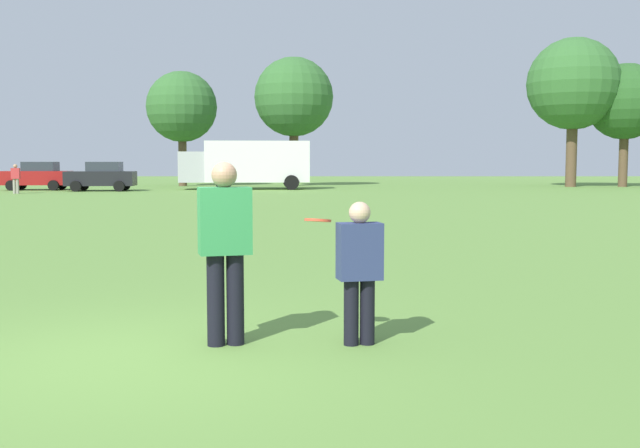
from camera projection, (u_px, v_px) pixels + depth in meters
name	position (u px, v px, depth m)	size (l,w,h in m)	color
ground_plane	(133.00, 359.00, 6.82)	(173.33, 173.33, 0.00)	#608C3D
player_thrower	(223.00, 243.00, 7.24)	(0.56, 0.41, 1.82)	black
player_defender	(357.00, 265.00, 7.28)	(0.47, 0.33, 1.43)	black
frisbee	(316.00, 220.00, 7.31)	(0.27, 0.27, 0.07)	#E54C33
parked_car_mid_left	(35.00, 176.00, 47.49)	(4.33, 2.46, 1.82)	maroon
parked_car_center	(99.00, 176.00, 45.95)	(4.33, 2.46, 1.82)	black
box_truck	(246.00, 163.00, 48.72)	(8.66, 3.42, 3.18)	white
bystander_far_jogger	(13.00, 177.00, 41.97)	(0.50, 0.33, 1.69)	gray
tree_west_oak	(180.00, 107.00, 55.01)	(5.27, 5.27, 8.57)	brown
tree_west_maple	(292.00, 97.00, 55.52)	(5.97, 5.97, 9.69)	brown
tree_center_elm	(571.00, 84.00, 53.24)	(6.62, 6.62, 10.76)	brown
tree_east_birch	(623.00, 102.00, 53.40)	(5.50, 5.50, 8.93)	brown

